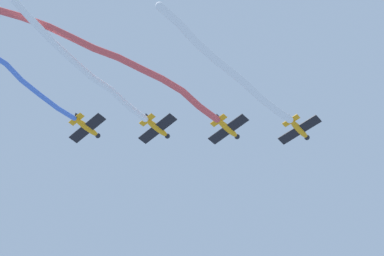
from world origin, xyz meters
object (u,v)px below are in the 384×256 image
object	(u,v)px
airplane_lead	(299,129)
airplane_slot	(87,128)
airplane_left_wing	(228,129)
airplane_right_wing	(157,128)

from	to	relation	value
airplane_lead	airplane_slot	size ratio (longest dim) A/B	1.00
airplane_slot	airplane_lead	bearing A→B (deg)	-47.92
airplane_lead	airplane_slot	bearing A→B (deg)	130.52
airplane_slot	airplane_left_wing	bearing A→B (deg)	-47.92
airplane_left_wing	airplane_lead	bearing A→B (deg)	-47.17
airplane_lead	airplane_left_wing	distance (m)	9.32
airplane_right_wing	airplane_slot	xyz separation A→B (m)	(-5.99, -7.15, 0.25)
airplane_lead	airplane_right_wing	bearing A→B (deg)	130.53
airplane_left_wing	airplane_right_wing	world-z (taller)	airplane_right_wing
airplane_slot	airplane_right_wing	bearing A→B (deg)	-47.93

